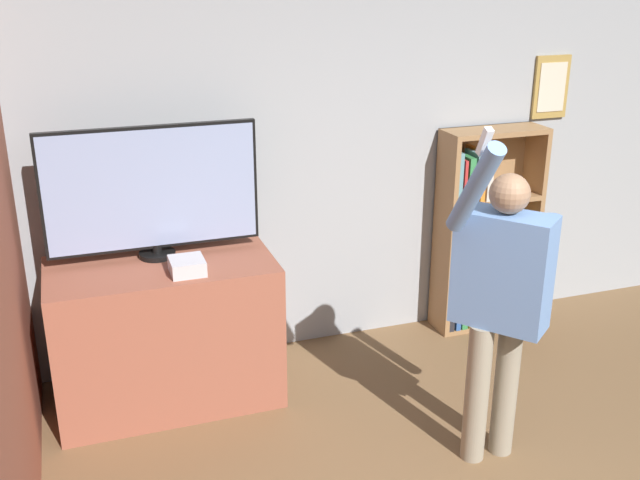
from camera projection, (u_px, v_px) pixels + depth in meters
wall_back at (341, 156)px, 5.10m from camera, size 6.18×0.09×2.70m
tv_ledge at (166, 333)px, 4.59m from camera, size 1.34×0.71×0.91m
television at (152, 191)px, 4.39m from camera, size 1.26×0.22×0.80m
game_console at (187, 266)px, 4.29m from camera, size 0.19×0.21×0.09m
bookshelf at (477, 233)px, 5.46m from camera, size 0.75×0.28×1.50m
person at (501, 293)px, 3.86m from camera, size 0.63×0.57×1.92m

